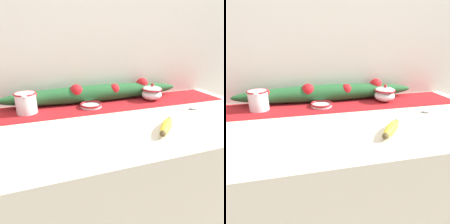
% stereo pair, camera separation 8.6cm
% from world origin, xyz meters
% --- Properties ---
extents(countertop, '(1.59, 0.70, 0.90)m').
position_xyz_m(countertop, '(0.00, 0.00, 0.45)').
color(countertop, beige).
rests_on(countertop, ground_plane).
extents(back_wall, '(2.39, 0.04, 2.40)m').
position_xyz_m(back_wall, '(0.00, 0.37, 1.20)').
color(back_wall, silver).
rests_on(back_wall, ground_plane).
extents(table_runner, '(1.46, 0.25, 0.00)m').
position_xyz_m(table_runner, '(0.00, 0.21, 0.90)').
color(table_runner, '#A8191E').
rests_on(table_runner, countertop).
extents(cream_pitcher, '(0.10, 0.12, 0.11)m').
position_xyz_m(cream_pitcher, '(-0.37, 0.22, 0.95)').
color(cream_pitcher, white).
rests_on(cream_pitcher, countertop).
extents(sugar_bowl, '(0.12, 0.12, 0.10)m').
position_xyz_m(sugar_bowl, '(0.32, 0.21, 0.94)').
color(sugar_bowl, white).
rests_on(sugar_bowl, countertop).
extents(small_dish, '(0.12, 0.12, 0.02)m').
position_xyz_m(small_dish, '(-0.05, 0.20, 0.91)').
color(small_dish, white).
rests_on(small_dish, countertop).
extents(banana, '(0.14, 0.15, 0.04)m').
position_xyz_m(banana, '(0.17, -0.17, 0.92)').
color(banana, yellow).
rests_on(banana, countertop).
extents(spoon, '(0.18, 0.08, 0.01)m').
position_xyz_m(spoon, '(0.43, 0.00, 0.90)').
color(spoon, '#B7B7BC').
rests_on(spoon, countertop).
extents(poinsettia_garland, '(1.05, 0.11, 0.12)m').
position_xyz_m(poinsettia_garland, '(0.01, 0.29, 0.95)').
color(poinsettia_garland, '#235B2D').
rests_on(poinsettia_garland, countertop).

